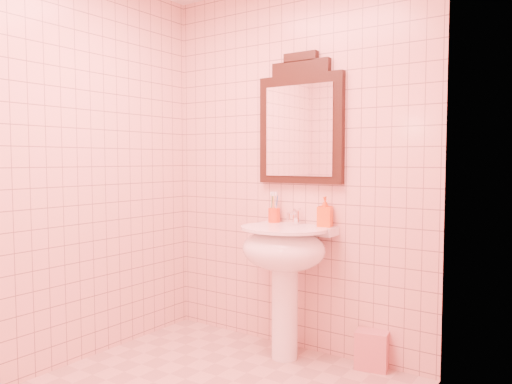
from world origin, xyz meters
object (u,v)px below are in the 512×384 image
Objects in this scene: toothbrush_cup at (274,215)px; towel at (372,350)px; mirror at (300,123)px; pedestal_sink at (284,258)px; soap_dispenser at (325,212)px.

toothbrush_cup reaches higher than towel.
mirror is 0.65m from toothbrush_cup.
toothbrush_cup is (-0.18, 0.16, 0.25)m from pedestal_sink.
mirror is 4.42× the size of soap_dispenser.
pedestal_sink is 1.00× the size of mirror.
soap_dispenser is at bearing -179.30° from towel.
soap_dispenser is at bearing 38.67° from pedestal_sink.
toothbrush_cup reaches higher than pedestal_sink.
mirror is 4.61× the size of toothbrush_cup.
soap_dispenser is (0.21, 0.16, 0.30)m from pedestal_sink.
towel is (0.53, -0.03, -1.42)m from mirror.
mirror reaches higher than toothbrush_cup.
soap_dispenser is (0.39, 0.00, 0.04)m from toothbrush_cup.
soap_dispenser reaches higher than toothbrush_cup.
toothbrush_cup is at bearing -167.27° from mirror.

